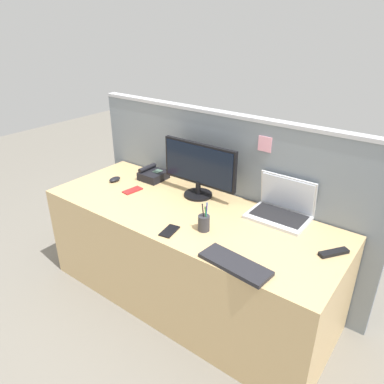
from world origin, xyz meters
TOP-DOWN VIEW (x-y plane):
  - ground_plane at (0.00, 0.00)m, footprint 10.00×10.00m
  - desk at (0.00, 0.00)m, footprint 2.03×0.77m
  - cubicle_divider at (-0.00, 0.42)m, footprint 2.28×0.08m
  - desktop_monitor at (-0.08, 0.24)m, footprint 0.58×0.20m
  - laptop at (0.52, 0.31)m, footprint 0.37×0.27m
  - desk_phone at (-0.54, 0.25)m, footprint 0.18×0.19m
  - keyboard_main at (0.55, -0.31)m, footprint 0.39×0.18m
  - computer_mouse_right_hand at (-0.74, 0.04)m, footprint 0.06×0.10m
  - pen_cup at (0.22, -0.13)m, footprint 0.07×0.07m
  - cell_phone_black_slab at (0.07, -0.26)m, footprint 0.09×0.15m
  - cell_phone_red_case at (-0.51, -0.00)m, footprint 0.09×0.15m
  - tv_remote at (0.92, 0.09)m, footprint 0.13×0.16m

SIDE VIEW (x-z plane):
  - ground_plane at x=0.00m, z-range 0.00..0.00m
  - desk at x=0.00m, z-range 0.00..0.72m
  - cubicle_divider at x=0.00m, z-range 0.00..1.29m
  - cell_phone_black_slab at x=0.07m, z-range 0.72..0.72m
  - cell_phone_red_case at x=-0.51m, z-range 0.72..0.72m
  - tv_remote at x=0.92m, z-range 0.72..0.74m
  - keyboard_main at x=0.55m, z-range 0.72..0.74m
  - computer_mouse_right_hand at x=-0.74m, z-range 0.72..0.75m
  - desk_phone at x=-0.54m, z-range 0.70..0.80m
  - pen_cup at x=0.22m, z-range 0.68..0.86m
  - laptop at x=0.52m, z-range 0.65..0.91m
  - desktop_monitor at x=-0.08m, z-range 0.74..1.12m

